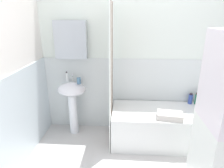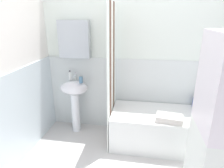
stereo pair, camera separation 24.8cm
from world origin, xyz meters
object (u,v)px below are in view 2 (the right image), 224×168
towel_folded (169,118)px  soap_dispenser (70,76)px  sink (75,95)px  bathtub (163,129)px  toothbrush_cup (81,80)px  body_wash_bottle (208,101)px  shampoo_bottle (195,102)px  conditioner_bottle (201,102)px

towel_folded → soap_dispenser: bearing=163.1°
sink → bathtub: bearing=-6.6°
toothbrush_cup → towel_folded: toothbrush_cup is taller
sink → bathtub: size_ratio=0.57×
sink → soap_dispenser: soap_dispenser is taller
soap_dispenser → bathtub: 1.63m
bathtub → body_wash_bottle: bearing=23.3°
toothbrush_cup → shampoo_bottle: 1.75m
bathtub → conditioner_bottle: size_ratio=8.10×
bathtub → body_wash_bottle: size_ratio=6.30×
bathtub → body_wash_bottle: 0.79m
conditioner_bottle → shampoo_bottle: (-0.08, 0.01, -0.01)m
sink → conditioner_bottle: size_ratio=4.66×
towel_folded → bathtub: bearing=100.8°
sink → soap_dispenser: bearing=137.1°
sink → body_wash_bottle: size_ratio=3.62×
conditioner_bottle → towel_folded: bearing=-135.6°
shampoo_bottle → bathtub: bearing=-148.5°
toothbrush_cup → soap_dispenser: bearing=154.4°
sink → bathtub: sink is taller
soap_dispenser → bathtub: size_ratio=0.11×
towel_folded → toothbrush_cup: bearing=164.6°
toothbrush_cup → shampoo_bottle: (1.72, 0.15, -0.31)m
body_wash_bottle → shampoo_bottle: (-0.18, 0.01, -0.03)m
soap_dispenser → toothbrush_cup: soap_dispenser is taller
conditioner_bottle → soap_dispenser: bearing=-179.0°
shampoo_bottle → toothbrush_cup: bearing=-175.2°
toothbrush_cup → towel_folded: size_ratio=0.28×
sink → soap_dispenser: size_ratio=5.39×
body_wash_bottle → conditioner_bottle: 0.10m
bathtub → towel_folded: size_ratio=4.44×
soap_dispenser → toothbrush_cup: size_ratio=1.69×
body_wash_bottle → shampoo_bottle: body_wash_bottle is taller
towel_folded → body_wash_bottle: bearing=39.5°
conditioner_bottle → body_wash_bottle: bearing=2.9°
bathtub → shampoo_bottle: (0.46, 0.28, 0.34)m
toothbrush_cup → shampoo_bottle: toothbrush_cup is taller
soap_dispenser → body_wash_bottle: 2.13m
sink → shampoo_bottle: bearing=3.8°
body_wash_bottle → toothbrush_cup: bearing=-175.8°
toothbrush_cup → conditioner_bottle: toothbrush_cup is taller
conditioner_bottle → shampoo_bottle: 0.08m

